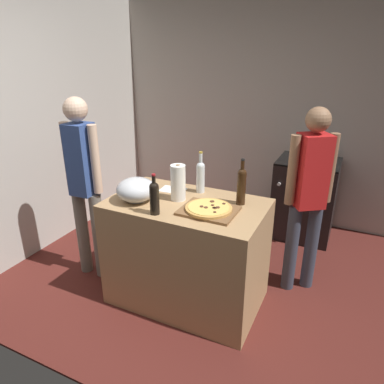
{
  "coord_description": "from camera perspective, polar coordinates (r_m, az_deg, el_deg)",
  "views": [
    {
      "loc": [
        1.05,
        -1.48,
        1.99
      ],
      "look_at": [
        -0.07,
        0.85,
        0.94
      ],
      "focal_mm": 33.18,
      "sensor_mm": 36.0,
      "label": 1
    }
  ],
  "objects": [
    {
      "name": "recipe_sheet",
      "position": [
        2.97,
        -3.08,
        0.37
      ],
      "size": [
        0.22,
        0.17,
        0.0
      ],
      "primitive_type": "cube",
      "rotation": [
        0.0,
        0.0,
        0.08
      ],
      "color": "white",
      "rests_on": "counter"
    },
    {
      "name": "cutting_board",
      "position": [
        2.57,
        2.68,
        -3.01
      ],
      "size": [
        0.4,
        0.32,
        0.02
      ],
      "primitive_type": "cube",
      "color": "brown",
      "rests_on": "counter"
    },
    {
      "name": "wine_bottle_amber",
      "position": [
        2.67,
        7.96,
        1.2
      ],
      "size": [
        0.07,
        0.07,
        0.36
      ],
      "color": "#331E0F",
      "rests_on": "counter"
    },
    {
      "name": "stove",
      "position": [
        4.13,
        17.62,
        -0.97
      ],
      "size": [
        0.64,
        0.58,
        0.92
      ],
      "color": "black",
      "rests_on": "ground_plane"
    },
    {
      "name": "wine_bottle_clear",
      "position": [
        2.87,
        1.38,
        2.7
      ],
      "size": [
        0.07,
        0.07,
        0.34
      ],
      "color": "silver",
      "rests_on": "counter"
    },
    {
      "name": "kitchen_wall_rear",
      "position": [
        4.39,
        11.8,
        12.59
      ],
      "size": [
        4.25,
        0.1,
        2.6
      ],
      "primitive_type": "cube",
      "color": "#BCB7AD",
      "rests_on": "ground_plane"
    },
    {
      "name": "wine_bottle_dark",
      "position": [
        2.5,
        -6.06,
        -0.72
      ],
      "size": [
        0.07,
        0.07,
        0.3
      ],
      "color": "black",
      "rests_on": "counter"
    },
    {
      "name": "mixing_bowl",
      "position": [
        2.76,
        -8.97,
        0.38
      ],
      "size": [
        0.3,
        0.3,
        0.19
      ],
      "color": "#B2B2B7",
      "rests_on": "counter"
    },
    {
      "name": "counter",
      "position": [
        2.94,
        -0.86,
        -9.68
      ],
      "size": [
        1.21,
        0.73,
        0.89
      ],
      "primitive_type": "cube",
      "color": "tan",
      "rests_on": "ground_plane"
    },
    {
      "name": "pizza",
      "position": [
        2.56,
        2.7,
        -2.59
      ],
      "size": [
        0.34,
        0.34,
        0.03
      ],
      "color": "tan",
      "rests_on": "cutting_board"
    },
    {
      "name": "person_in_stripes",
      "position": [
        3.2,
        -16.96,
        1.82
      ],
      "size": [
        0.36,
        0.21,
        1.64
      ],
      "color": "slate",
      "rests_on": "ground_plane"
    },
    {
      "name": "paper_towel_roll",
      "position": [
        2.73,
        -2.26,
        1.51
      ],
      "size": [
        0.12,
        0.12,
        0.28
      ],
      "color": "white",
      "rests_on": "counter"
    },
    {
      "name": "person_in_red",
      "position": [
        3.02,
        18.24,
        0.1
      ],
      "size": [
        0.34,
        0.3,
        1.59
      ],
      "color": "#383D4C",
      "rests_on": "ground_plane"
    },
    {
      "name": "ground_plane",
      "position": [
        3.61,
        4.46,
        -11.64
      ],
      "size": [
        4.25,
        3.28,
        0.02
      ],
      "primitive_type": "cube",
      "color": "#511E19"
    },
    {
      "name": "kitchen_wall_left",
      "position": [
        4.11,
        -20.49,
        11.07
      ],
      "size": [
        0.1,
        3.28,
        2.6
      ],
      "primitive_type": "cube",
      "color": "#BCB7AD",
      "rests_on": "ground_plane"
    }
  ]
}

